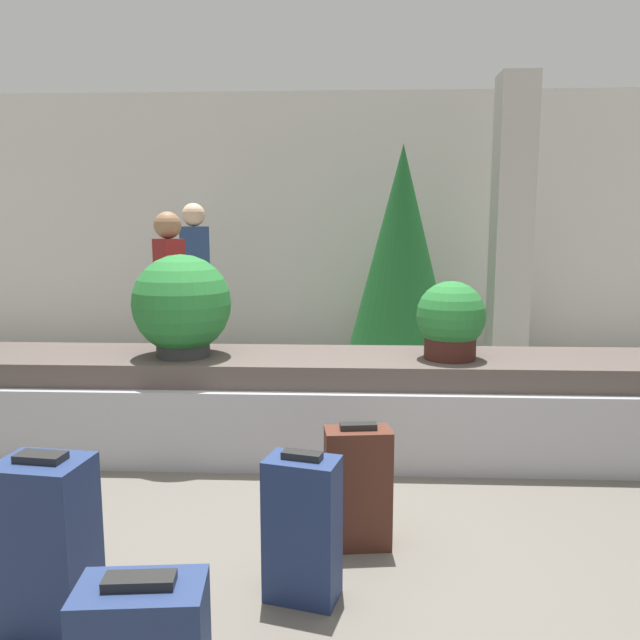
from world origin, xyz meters
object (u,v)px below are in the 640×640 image
(suitcase_0, at_px, (302,528))
(suitcase_1, at_px, (358,487))
(traveler_1, at_px, (170,289))
(suitcase_3, at_px, (47,545))
(traveler_0, at_px, (195,268))
(decorated_tree, at_px, (401,252))
(pillar, at_px, (511,224))
(potted_plant_1, at_px, (451,321))
(potted_plant_0, at_px, (182,307))

(suitcase_0, bearing_deg, suitcase_1, 76.58)
(traveler_1, bearing_deg, suitcase_3, -30.25)
(traveler_0, height_order, traveler_1, traveler_0)
(decorated_tree, bearing_deg, traveler_0, 174.76)
(traveler_0, bearing_deg, pillar, -14.04)
(pillar, xyz_separation_m, traveler_1, (-3.39, -1.59, -0.57))
(traveler_0, bearing_deg, potted_plant_1, -64.79)
(potted_plant_1, xyz_separation_m, traveler_1, (-2.29, 1.27, 0.08))
(suitcase_3, xyz_separation_m, traveler_0, (-0.55, 4.70, 0.76))
(suitcase_0, xyz_separation_m, suitcase_3, (-0.98, -0.25, 0.04))
(potted_plant_0, bearing_deg, traveler_1, 109.49)
(pillar, distance_m, traveler_0, 3.56)
(potted_plant_1, bearing_deg, suitcase_0, -117.01)
(suitcase_3, xyz_separation_m, traveler_1, (-0.42, 3.25, 0.67))
(suitcase_0, relative_size, traveler_0, 0.36)
(pillar, height_order, traveler_1, pillar)
(pillar, distance_m, suitcase_3, 5.82)
(suitcase_0, distance_m, potted_plant_0, 2.10)
(pillar, relative_size, suitcase_1, 5.04)
(suitcase_0, bearing_deg, pillar, 81.21)
(suitcase_3, relative_size, traveler_0, 0.40)
(pillar, height_order, suitcase_1, pillar)
(suitcase_0, distance_m, traveler_1, 3.39)
(suitcase_0, relative_size, potted_plant_0, 0.93)
(suitcase_0, bearing_deg, potted_plant_1, 77.58)
(pillar, relative_size, potted_plant_1, 6.02)
(decorated_tree, bearing_deg, potted_plant_1, -86.98)
(potted_plant_0, distance_m, potted_plant_1, 1.84)
(traveler_0, bearing_deg, suitcase_3, -99.77)
(potted_plant_0, bearing_deg, decorated_tree, 55.71)
(suitcase_0, distance_m, potted_plant_1, 2.04)
(suitcase_3, relative_size, traveler_1, 0.43)
(potted_plant_1, distance_m, decorated_tree, 2.53)
(decorated_tree, bearing_deg, suitcase_0, -100.03)
(suitcase_1, xyz_separation_m, potted_plant_1, (0.64, 1.28, 0.64))
(suitcase_3, bearing_deg, decorated_tree, 75.69)
(potted_plant_0, bearing_deg, suitcase_1, -46.80)
(potted_plant_1, relative_size, traveler_1, 0.31)
(suitcase_1, height_order, traveler_0, traveler_0)
(potted_plant_0, xyz_separation_m, traveler_0, (-0.58, 2.71, 0.08))
(decorated_tree, bearing_deg, suitcase_3, -111.12)
(traveler_0, xyz_separation_m, traveler_1, (0.13, -1.44, -0.09))
(suitcase_1, bearing_deg, traveler_1, 116.15)
(decorated_tree, bearing_deg, traveler_1, -150.22)
(suitcase_3, distance_m, traveler_1, 3.35)
(traveler_1, bearing_deg, pillar, 77.46)
(suitcase_3, bearing_deg, suitcase_1, 36.72)
(pillar, bearing_deg, suitcase_1, -112.84)
(potted_plant_0, bearing_deg, suitcase_3, -90.73)
(pillar, height_order, traveler_0, pillar)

